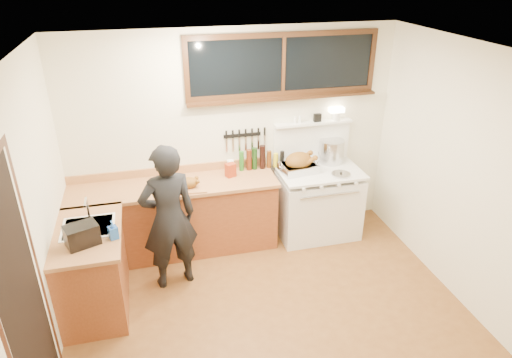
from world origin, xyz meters
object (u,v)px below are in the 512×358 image
object	(u,v)px
man	(169,218)
roast_turkey	(299,164)
cutting_board	(189,184)
vintage_stove	(317,200)

from	to	relation	value
man	roast_turkey	xyz separation A→B (m)	(1.64, 0.61, 0.18)
man	roast_turkey	world-z (taller)	man
cutting_board	roast_turkey	world-z (taller)	roast_turkey
man	roast_turkey	size ratio (longest dim) A/B	3.40
vintage_stove	roast_turkey	world-z (taller)	vintage_stove
roast_turkey	cutting_board	bearing A→B (deg)	-174.15
vintage_stove	man	distance (m)	2.02
vintage_stove	cutting_board	bearing A→B (deg)	-175.73
vintage_stove	man	size ratio (longest dim) A/B	0.97
roast_turkey	vintage_stove	bearing A→B (deg)	-4.00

